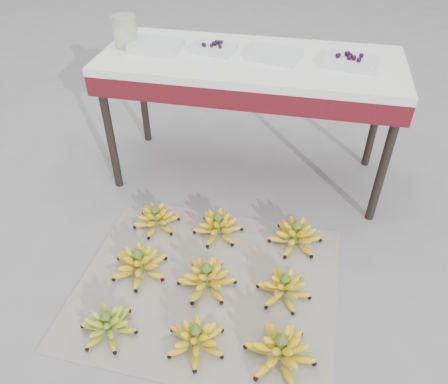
% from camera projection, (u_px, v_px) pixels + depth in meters
% --- Properties ---
extents(ground, '(60.00, 60.00, 0.00)m').
position_uv_depth(ground, '(191.00, 275.00, 2.20)').
color(ground, slate).
rests_on(ground, ground).
extents(newspaper_mat, '(1.28, 1.09, 0.01)m').
position_uv_depth(newspaper_mat, '(208.00, 285.00, 2.15)').
color(newspaper_mat, silver).
rests_on(newspaper_mat, ground).
extents(bunch_front_left, '(0.31, 0.31, 0.15)m').
position_uv_depth(bunch_front_left, '(108.00, 325.00, 1.91)').
color(bunch_front_left, '#85AD2B').
rests_on(bunch_front_left, newspaper_mat).
extents(bunch_front_center, '(0.33, 0.33, 0.16)m').
position_uv_depth(bunch_front_center, '(196.00, 339.00, 1.85)').
color(bunch_front_center, yellow).
rests_on(bunch_front_center, newspaper_mat).
extents(bunch_front_right, '(0.35, 0.35, 0.18)m').
position_uv_depth(bunch_front_right, '(280.00, 350.00, 1.81)').
color(bunch_front_right, yellow).
rests_on(bunch_front_right, newspaper_mat).
extents(bunch_mid_left, '(0.37, 0.37, 0.17)m').
position_uv_depth(bunch_mid_left, '(139.00, 264.00, 2.17)').
color(bunch_mid_left, yellow).
rests_on(bunch_mid_left, newspaper_mat).
extents(bunch_mid_center, '(0.30, 0.30, 0.17)m').
position_uv_depth(bunch_mid_center, '(207.00, 278.00, 2.11)').
color(bunch_mid_center, yellow).
rests_on(bunch_mid_center, newspaper_mat).
extents(bunch_mid_right, '(0.32, 0.32, 0.16)m').
position_uv_depth(bunch_mid_right, '(284.00, 287.00, 2.07)').
color(bunch_mid_right, yellow).
rests_on(bunch_mid_right, newspaper_mat).
extents(bunch_back_left, '(0.28, 0.28, 0.15)m').
position_uv_depth(bunch_back_left, '(156.00, 218.00, 2.44)').
color(bunch_back_left, yellow).
rests_on(bunch_back_left, newspaper_mat).
extents(bunch_back_center, '(0.32, 0.32, 0.16)m').
position_uv_depth(bunch_back_center, '(218.00, 226.00, 2.39)').
color(bunch_back_center, yellow).
rests_on(bunch_back_center, newspaper_mat).
extents(bunch_back_right, '(0.29, 0.29, 0.17)m').
position_uv_depth(bunch_back_right, '(296.00, 235.00, 2.33)').
color(bunch_back_right, yellow).
rests_on(bunch_back_right, newspaper_mat).
extents(vendor_table, '(1.65, 0.66, 0.79)m').
position_uv_depth(vendor_table, '(250.00, 73.00, 2.42)').
color(vendor_table, black).
rests_on(vendor_table, ground).
extents(tray_far_left, '(0.29, 0.22, 0.04)m').
position_uv_depth(tray_far_left, '(156.00, 46.00, 2.43)').
color(tray_far_left, silver).
rests_on(tray_far_left, vendor_table).
extents(tray_left, '(0.25, 0.20, 0.06)m').
position_uv_depth(tray_left, '(215.00, 48.00, 2.41)').
color(tray_left, silver).
rests_on(tray_left, vendor_table).
extents(tray_right, '(0.30, 0.25, 0.04)m').
position_uv_depth(tray_right, '(275.00, 55.00, 2.33)').
color(tray_right, silver).
rests_on(tray_right, vendor_table).
extents(tray_far_right, '(0.29, 0.23, 0.07)m').
position_uv_depth(tray_far_right, '(351.00, 61.00, 2.26)').
color(tray_far_right, silver).
rests_on(tray_far_right, vendor_table).
extents(glass_jar, '(0.18, 0.18, 0.17)m').
position_uv_depth(glass_jar, '(125.00, 31.00, 2.43)').
color(glass_jar, beige).
rests_on(glass_jar, vendor_table).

